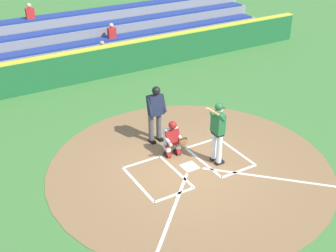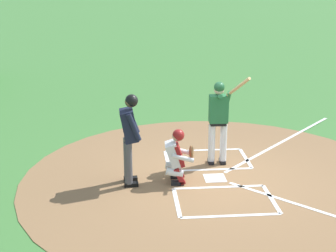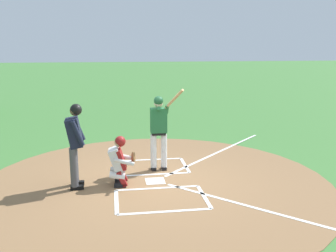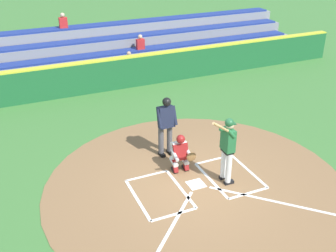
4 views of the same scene
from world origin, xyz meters
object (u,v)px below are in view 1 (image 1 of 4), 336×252
plate_umpire (155,110)px  baseball (213,145)px  batter (218,129)px  catcher (173,138)px

plate_umpire → baseball: 2.06m
batter → catcher: 1.40m
plate_umpire → baseball: bearing=140.0°
catcher → plate_umpire: size_ratio=0.61×
catcher → baseball: size_ratio=15.27×
catcher → batter: bearing=130.9°
plate_umpire → batter: bearing=114.4°
catcher → plate_umpire: (0.03, -0.95, 0.49)m
batter → catcher: size_ratio=1.88×
batter → catcher: (0.85, -0.99, -0.51)m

